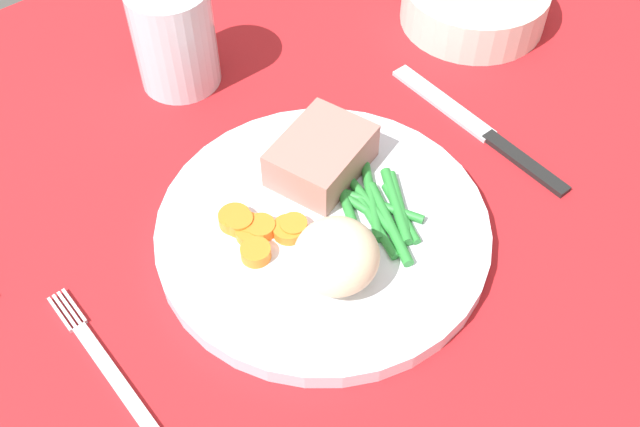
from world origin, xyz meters
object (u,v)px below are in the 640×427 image
(meat_portion, at_px, (321,156))
(fork, at_px, (111,372))
(water_glass, at_px, (179,41))
(salad_bowl, at_px, (475,0))
(dinner_plate, at_px, (320,228))
(knife, at_px, (481,130))

(meat_portion, distance_m, fork, 0.23)
(fork, bearing_deg, water_glass, 45.40)
(meat_portion, relative_size, water_glass, 0.82)
(salad_bowl, bearing_deg, dinner_plate, -158.77)
(meat_portion, bearing_deg, water_glass, 94.83)
(meat_portion, height_order, knife, meat_portion)
(fork, bearing_deg, dinner_plate, -1.48)
(dinner_plate, xyz_separation_m, water_glass, (0.02, 0.23, 0.04))
(fork, height_order, water_glass, water_glass)
(salad_bowl, bearing_deg, fork, -166.39)
(meat_portion, relative_size, knife, 0.40)
(meat_portion, bearing_deg, salad_bowl, 15.80)
(salad_bowl, bearing_deg, knife, -133.74)
(fork, distance_m, knife, 0.38)
(dinner_plate, distance_m, fork, 0.19)
(meat_portion, height_order, salad_bowl, meat_portion)
(fork, height_order, knife, knife)
(fork, relative_size, salad_bowl, 1.12)
(knife, height_order, water_glass, water_glass)
(dinner_plate, xyz_separation_m, meat_portion, (0.04, 0.04, 0.03))
(dinner_plate, xyz_separation_m, fork, (-0.19, -0.00, -0.01))
(dinner_plate, bearing_deg, fork, -179.23)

